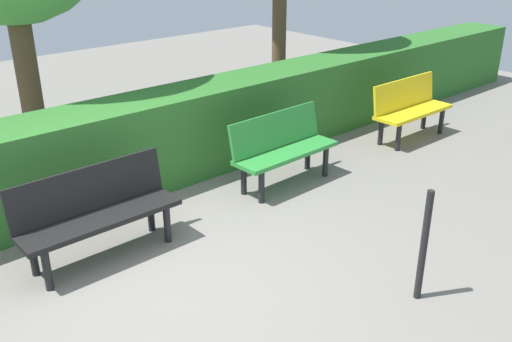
# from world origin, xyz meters

# --- Properties ---
(ground_plane) EXTENTS (19.65, 19.65, 0.00)m
(ground_plane) POSITION_xyz_m (0.00, 0.00, 0.00)
(ground_plane) COLOR gray
(bench_yellow) EXTENTS (1.36, 0.47, 0.86)m
(bench_yellow) POSITION_xyz_m (-4.80, -0.73, 0.48)
(bench_yellow) COLOR yellow
(bench_yellow) RESTS_ON ground_plane
(bench_green) EXTENTS (1.40, 0.49, 0.86)m
(bench_green) POSITION_xyz_m (-2.32, -0.81, 0.48)
(bench_green) COLOR #2D8C38
(bench_green) RESTS_ON ground_plane
(bench_black) EXTENTS (1.52, 0.45, 0.86)m
(bench_black) POSITION_xyz_m (0.10, -0.77, 0.48)
(bench_black) COLOR black
(bench_black) RESTS_ON ground_plane
(hedge_row) EXTENTS (15.65, 0.77, 1.07)m
(hedge_row) POSITION_xyz_m (-1.12, -1.85, 0.53)
(hedge_row) COLOR #2D6B28
(hedge_row) RESTS_ON ground_plane
(railing_post_mid) EXTENTS (0.06, 0.06, 1.00)m
(railing_post_mid) POSITION_xyz_m (-1.58, 1.62, 0.50)
(railing_post_mid) COLOR black
(railing_post_mid) RESTS_ON ground_plane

